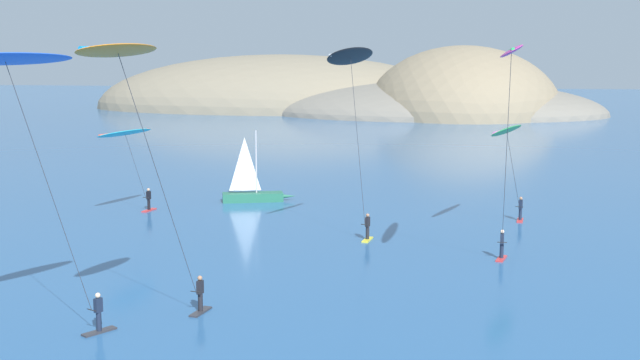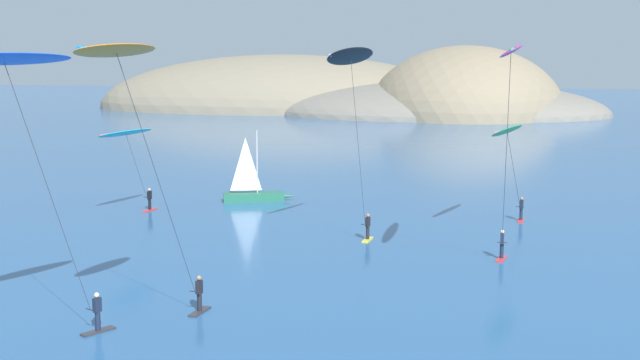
# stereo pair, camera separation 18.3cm
# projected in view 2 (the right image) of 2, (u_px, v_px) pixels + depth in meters

# --- Properties ---
(headland_island) EXTENTS (114.19, 60.78, 28.22)m
(headland_island) POSITION_uv_depth(u_px,v_px,m) (366.00, 111.00, 174.66)
(headland_island) COLOR #84755B
(headland_island) RESTS_ON ground
(sailboat_near) EXTENTS (5.89, 2.91, 5.70)m
(sailboat_near) POSITION_uv_depth(u_px,v_px,m) (257.00, 193.00, 64.08)
(sailboat_near) COLOR #23664C
(sailboat_near) RESTS_ON ground
(kitesurfer_magenta) EXTENTS (1.22, 9.95, 12.02)m
(kitesurfer_magenta) POSITION_uv_depth(u_px,v_px,m) (510.00, 69.00, 38.61)
(kitesurfer_magenta) COLOR red
(kitesurfer_magenta) RESTS_ON ground
(kitesurfer_blue) EXTENTS (3.86, 7.12, 11.59)m
(kitesurfer_blue) POSITION_uv_depth(u_px,v_px,m) (11.00, 79.00, 29.01)
(kitesurfer_blue) COLOR #2D2D33
(kitesurfer_blue) RESTS_ON ground
(kitesurfer_orange) EXTENTS (2.59, 8.34, 11.91)m
(kitesurfer_orange) POSITION_uv_depth(u_px,v_px,m) (125.00, 76.00, 29.95)
(kitesurfer_orange) COLOR #2D2D33
(kitesurfer_orange) RESTS_ON ground
(kitesurfer_black) EXTENTS (3.02, 5.49, 12.03)m
(kitesurfer_black) POSITION_uv_depth(u_px,v_px,m) (352.00, 70.00, 46.97)
(kitesurfer_black) COLOR yellow
(kitesurfer_black) RESTS_ON ground
(kitesurfer_green) EXTENTS (2.97, 7.65, 7.09)m
(kitesurfer_green) POSITION_uv_depth(u_px,v_px,m) (509.00, 138.00, 52.19)
(kitesurfer_green) COLOR red
(kitesurfer_green) RESTS_ON ground
(kitesurfer_cyan) EXTENTS (2.59, 6.10, 6.37)m
(kitesurfer_cyan) POSITION_uv_depth(u_px,v_px,m) (128.00, 139.00, 57.39)
(kitesurfer_cyan) COLOR red
(kitesurfer_cyan) RESTS_ON ground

